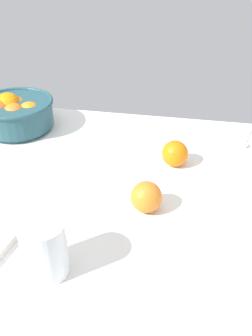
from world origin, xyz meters
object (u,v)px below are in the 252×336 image
at_px(juice_glass, 45,251).
at_px(loose_orange_2, 146,197).
at_px(fruit_bowl, 16,113).
at_px(spoon, 247,140).
at_px(loose_orange_0, 175,153).

relative_size(juice_glass, loose_orange_2, 1.61).
bearing_deg(fruit_bowl, juice_glass, -61.29).
bearing_deg(loose_orange_2, spoon, 55.54).
xyz_separation_m(fruit_bowl, loose_orange_2, (0.45, -0.32, -0.02)).
distance_m(loose_orange_0, loose_orange_2, 0.21).
relative_size(juice_glass, spoon, 0.79).
bearing_deg(loose_orange_0, fruit_bowl, 166.40).
bearing_deg(loose_orange_2, loose_orange_0, 76.35).
bearing_deg(fruit_bowl, spoon, 3.68).
xyz_separation_m(loose_orange_0, loose_orange_2, (-0.05, -0.20, 0.00)).
height_order(loose_orange_2, spoon, loose_orange_2).
relative_size(loose_orange_0, loose_orange_2, 0.97).
distance_m(fruit_bowl, spoon, 0.70).
relative_size(fruit_bowl, loose_orange_0, 3.32).
height_order(fruit_bowl, spoon, fruit_bowl).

